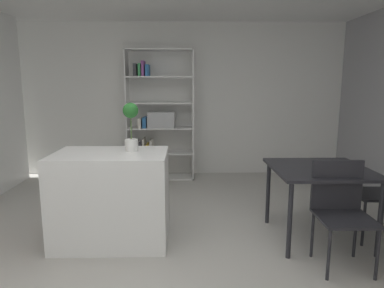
% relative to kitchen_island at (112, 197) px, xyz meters
% --- Properties ---
extents(ground_plane, '(8.64, 8.64, 0.00)m').
position_rel_kitchen_island_xyz_m(ground_plane, '(0.47, -0.42, -0.46)').
color(ground_plane, beige).
extents(back_partition, '(6.15, 0.06, 2.62)m').
position_rel_kitchen_island_xyz_m(back_partition, '(0.47, 2.70, 0.85)').
color(back_partition, white).
rests_on(back_partition, ground_plane).
extents(kitchen_island, '(1.11, 0.74, 0.92)m').
position_rel_kitchen_island_xyz_m(kitchen_island, '(0.00, 0.00, 0.00)').
color(kitchen_island, white).
rests_on(kitchen_island, ground_plane).
extents(potted_plant_on_island, '(0.15, 0.15, 0.49)m').
position_rel_kitchen_island_xyz_m(potted_plant_on_island, '(0.20, 0.09, 0.75)').
color(potted_plant_on_island, white).
rests_on(potted_plant_on_island, kitchen_island).
extents(open_bookshelf, '(1.11, 0.38, 2.14)m').
position_rel_kitchen_island_xyz_m(open_bookshelf, '(0.26, 2.37, 0.54)').
color(open_bookshelf, white).
rests_on(open_bookshelf, ground_plane).
extents(dining_table, '(0.95, 0.93, 0.75)m').
position_rel_kitchen_island_xyz_m(dining_table, '(2.10, 0.00, 0.21)').
color(dining_table, '#232328').
rests_on(dining_table, ground_plane).
extents(dining_chair_near, '(0.46, 0.45, 0.92)m').
position_rel_kitchen_island_xyz_m(dining_chair_near, '(2.10, -0.48, 0.09)').
color(dining_chair_near, '#232328').
rests_on(dining_chair_near, ground_plane).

